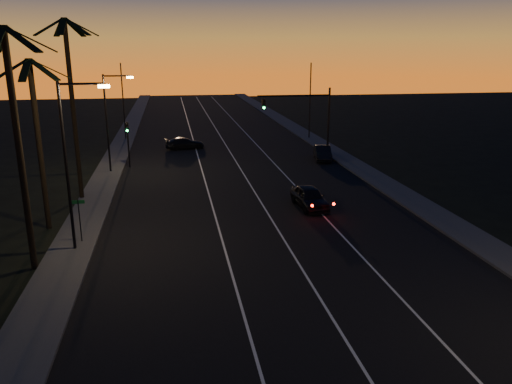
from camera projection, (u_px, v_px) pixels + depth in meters
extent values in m
cube|color=black|center=(248.00, 191.00, 38.26)|extent=(20.00, 170.00, 0.01)
cube|color=#373734|center=(96.00, 197.00, 36.42)|extent=(2.40, 170.00, 0.16)
cube|color=#373734|center=(385.00, 184.00, 40.07)|extent=(2.40, 170.00, 0.16)
cube|color=silver|center=(209.00, 193.00, 37.77)|extent=(0.12, 160.00, 0.01)
cube|color=silver|center=(254.00, 191.00, 38.34)|extent=(0.12, 160.00, 0.01)
cube|color=silver|center=(298.00, 189.00, 38.91)|extent=(0.12, 160.00, 0.01)
cylinder|color=black|center=(20.00, 155.00, 23.26)|extent=(0.32, 0.32, 11.50)
cube|color=black|center=(31.00, 39.00, 22.25)|extent=(2.18, 0.92, 1.18)
cube|color=black|center=(21.00, 39.00, 22.82)|extent=(1.25, 2.12, 1.18)
cube|color=black|center=(0.00, 39.00, 22.65)|extent=(1.34, 2.09, 1.18)
cube|color=black|center=(21.00, 39.00, 21.36)|extent=(1.95, 1.61, 1.18)
cylinder|color=black|center=(39.00, 147.00, 29.05)|extent=(0.32, 0.32, 10.00)
cube|color=black|center=(50.00, 69.00, 28.25)|extent=(2.18, 0.92, 1.18)
cube|color=black|center=(42.00, 68.00, 28.82)|extent=(1.25, 2.12, 1.18)
cube|color=black|center=(25.00, 69.00, 28.65)|extent=(1.34, 2.09, 1.18)
cube|color=black|center=(11.00, 69.00, 27.86)|extent=(2.18, 0.82, 1.18)
cube|color=black|center=(11.00, 70.00, 27.05)|extent=(1.90, 1.69, 1.18)
cube|color=black|center=(25.00, 70.00, 26.83)|extent=(0.45, 2.16, 1.18)
cube|color=black|center=(43.00, 69.00, 27.36)|extent=(1.95, 1.61, 1.18)
cylinder|color=black|center=(74.00, 113.00, 34.56)|extent=(0.32, 0.32, 12.50)
cube|color=black|center=(82.00, 27.00, 33.41)|extent=(2.18, 0.92, 1.18)
cube|color=black|center=(74.00, 27.00, 33.98)|extent=(1.25, 2.12, 1.18)
cube|color=black|center=(60.00, 27.00, 33.80)|extent=(1.34, 2.09, 1.18)
cube|color=black|center=(49.00, 27.00, 33.02)|extent=(2.18, 0.82, 1.18)
cube|color=black|center=(50.00, 26.00, 32.21)|extent=(1.90, 1.69, 1.18)
cube|color=black|center=(62.00, 26.00, 31.99)|extent=(0.45, 2.16, 1.18)
cube|color=black|center=(76.00, 26.00, 32.52)|extent=(1.95, 1.61, 1.18)
cylinder|color=black|center=(67.00, 170.00, 25.76)|extent=(0.16, 0.16, 9.00)
cylinder|color=black|center=(81.00, 84.00, 24.74)|extent=(2.20, 0.12, 0.12)
cube|color=#FFBD66|center=(104.00, 86.00, 24.96)|extent=(0.55, 0.26, 0.16)
cylinder|color=black|center=(107.00, 125.00, 42.88)|extent=(0.16, 0.16, 8.50)
cylinder|color=black|center=(116.00, 76.00, 41.93)|extent=(2.20, 0.12, 0.12)
cube|color=#FFBD66|center=(130.00, 77.00, 42.15)|extent=(0.55, 0.26, 0.16)
cylinder|color=black|center=(80.00, 222.00, 27.62)|extent=(0.06, 0.06, 2.60)
cube|color=#0D501F|center=(78.00, 202.00, 27.30)|extent=(0.70, 0.03, 0.20)
cylinder|color=black|center=(328.00, 124.00, 48.32)|extent=(0.20, 0.20, 7.00)
cylinder|color=black|center=(294.00, 96.00, 46.98)|extent=(7.00, 0.16, 0.16)
cube|color=black|center=(264.00, 104.00, 46.71)|extent=(0.32, 0.28, 1.00)
sphere|color=black|center=(264.00, 101.00, 46.46)|extent=(0.20, 0.20, 0.20)
sphere|color=black|center=(264.00, 104.00, 46.55)|extent=(0.20, 0.20, 0.20)
sphere|color=#14FF59|center=(264.00, 108.00, 46.64)|extent=(0.20, 0.20, 0.20)
cylinder|color=black|center=(128.00, 145.00, 45.61)|extent=(0.14, 0.14, 4.20)
cube|color=black|center=(127.00, 127.00, 45.17)|extent=(0.28, 0.25, 0.90)
sphere|color=black|center=(127.00, 124.00, 44.95)|extent=(0.18, 0.18, 0.18)
sphere|color=black|center=(127.00, 128.00, 45.03)|extent=(0.18, 0.18, 0.18)
sphere|color=#14FF59|center=(127.00, 131.00, 45.11)|extent=(0.18, 0.18, 0.18)
cylinder|color=black|center=(123.00, 102.00, 58.92)|extent=(0.14, 0.14, 9.00)
cylinder|color=black|center=(310.00, 101.00, 59.66)|extent=(0.14, 0.14, 9.00)
imported|color=black|center=(310.00, 197.00, 34.18)|extent=(2.01, 4.39, 1.46)
sphere|color=#FF0F05|center=(312.00, 206.00, 31.56)|extent=(0.18, 0.18, 0.18)
sphere|color=#FF0F05|center=(334.00, 204.00, 31.89)|extent=(0.18, 0.18, 0.18)
imported|color=black|center=(323.00, 153.00, 48.94)|extent=(2.26, 4.42, 1.39)
imported|color=black|center=(185.00, 143.00, 54.47)|extent=(4.47, 2.40, 1.23)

